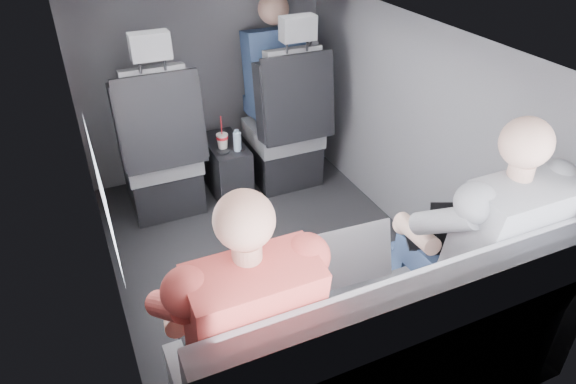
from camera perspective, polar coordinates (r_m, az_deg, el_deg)
name	(u,v)px	position (r m, az deg, el deg)	size (l,w,h in m)	color
floor	(275,262)	(3.13, -1.43, -7.81)	(2.60, 2.60, 0.00)	black
ceiling	(271,38)	(2.49, -1.86, 16.76)	(2.60, 2.60, 0.00)	#B2B2AD
panel_left	(99,203)	(2.59, -20.31, -1.15)	(0.02, 2.60, 1.35)	#56565B
panel_right	(413,134)	(3.16, 13.68, 6.24)	(0.02, 2.60, 1.35)	#56565B
panel_front	(204,86)	(3.87, -9.30, 11.60)	(1.80, 0.02, 1.35)	#56565B
panel_back	(423,335)	(1.86, 14.77, -15.15)	(1.80, 0.02, 1.35)	#56565B
side_window	(102,193)	(2.21, -19.96, -0.08)	(0.02, 0.75, 0.42)	white
seatbelt	(297,88)	(3.41, 0.97, 11.43)	(0.05, 0.01, 0.65)	black
front_seat_left	(162,158)	(3.48, -13.87, 3.67)	(0.52, 0.58, 1.26)	black
front_seat_right	(286,134)	(3.71, -0.20, 6.51)	(0.52, 0.58, 1.26)	black
center_console	(227,168)	(3.70, -6.83, 2.67)	(0.24, 0.48, 0.41)	black
rear_bench	(375,357)	(2.25, 9.66, -17.60)	(1.60, 0.57, 0.92)	slate
soda_cup	(222,141)	(3.50, -7.30, 5.66)	(0.08, 0.08, 0.24)	white
water_bottle	(237,141)	(3.47, -5.66, 5.65)	(0.05, 0.05, 0.15)	#A4C9DE
laptop_white	(213,292)	(2.03, -8.32, -10.94)	(0.32, 0.30, 0.23)	white
laptop_silver	(337,257)	(2.17, 5.47, -7.23)	(0.38, 0.34, 0.26)	#A7A7AB
laptop_black	(451,231)	(2.42, 17.68, -4.19)	(0.42, 0.44, 0.25)	black
passenger_rear_left	(241,324)	(1.89, -5.26, -14.44)	(0.52, 0.64, 1.25)	#2D2D32
passenger_rear_right	(477,245)	(2.35, 20.25, -5.56)	(0.54, 0.65, 1.28)	navy
passenger_front_right	(274,74)	(3.80, -1.51, 13.01)	(0.43, 0.43, 0.89)	navy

